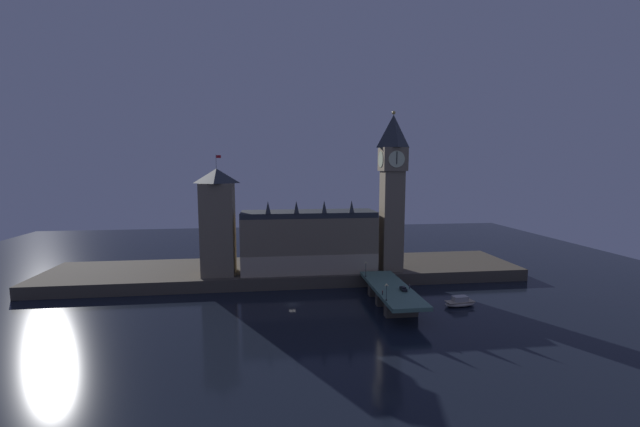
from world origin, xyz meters
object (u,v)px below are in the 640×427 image
Objects in this scene: pedestrian_mid_walk at (410,286)px; street_lamp_far at (366,267)px; victoria_tower at (218,222)px; street_lamp_near at (387,290)px; boat_downstream at (460,302)px; pedestrian_near_rail at (383,292)px; clock_tower at (392,187)px; car_southbound_lead at (403,289)px.

street_lamp_far is (-12.48, 17.74, 3.10)m from pedestrian_mid_walk.
victoria_tower reaches higher than pedestrian_mid_walk.
street_lamp_near is 34.71m from boat_downstream.
victoria_tower is 85.27m from pedestrian_mid_walk.
street_lamp_near is (-0.40, -5.98, 2.78)m from pedestrian_near_rail.
clock_tower reaches higher than street_lamp_near.
pedestrian_mid_walk is 0.14× the size of boat_downstream.
street_lamp_far is (61.77, -18.76, -17.53)m from victoria_tower.
pedestrian_mid_walk reaches higher than boat_downstream.
car_southbound_lead is at bearing 46.12° from street_lamp_near.
clock_tower is at bearing 80.07° from car_southbound_lead.
car_southbound_lead is 2.35× the size of pedestrian_near_rail.
clock_tower is 57.32m from boat_downstream.
victoria_tower is 30.20× the size of pedestrian_near_rail.
clock_tower reaches higher than victoria_tower.
street_lamp_far reaches higher than street_lamp_near.
street_lamp_far is at bearing -16.90° from victoria_tower.
pedestrian_mid_walk reaches higher than car_southbound_lead.
clock_tower is at bearing 46.11° from street_lamp_far.
pedestrian_mid_walk is 20.55m from boat_downstream.
pedestrian_mid_walk is (74.25, -36.50, -20.64)m from victoria_tower.
clock_tower is 50.94m from car_southbound_lead.
pedestrian_near_rail is (-15.36, -39.83, -35.29)m from clock_tower.
pedestrian_near_rail is 13.36m from pedestrian_mid_walk.
clock_tower is 5.64× the size of boat_downstream.
street_lamp_near is (-12.48, -11.70, 2.73)m from pedestrian_mid_walk.
car_southbound_lead is 3.56m from pedestrian_mid_walk.
car_southbound_lead is 13.97m from street_lamp_near.
street_lamp_far reaches higher than pedestrian_mid_walk.
street_lamp_far is at bearing 125.12° from pedestrian_mid_walk.
street_lamp_far is at bearing 115.75° from car_southbound_lead.
pedestrian_mid_walk is at bearing 25.34° from pedestrian_near_rail.
victoria_tower is (-77.53, 2.38, -14.60)m from clock_tower.
victoria_tower is 8.88× the size of street_lamp_near.
clock_tower is at bearing 68.92° from pedestrian_near_rail.
pedestrian_mid_walk is (3.02, 1.87, 0.27)m from car_southbound_lead.
street_lamp_near reaches higher than pedestrian_mid_walk.
car_southbound_lead is (71.23, -38.37, -20.91)m from victoria_tower.
street_lamp_near is at bearing -90.00° from street_lamp_far.
clock_tower is 49.15m from pedestrian_mid_walk.
boat_downstream is (31.87, -19.33, -9.72)m from street_lamp_far.
car_southbound_lead is 9.84m from pedestrian_near_rail.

